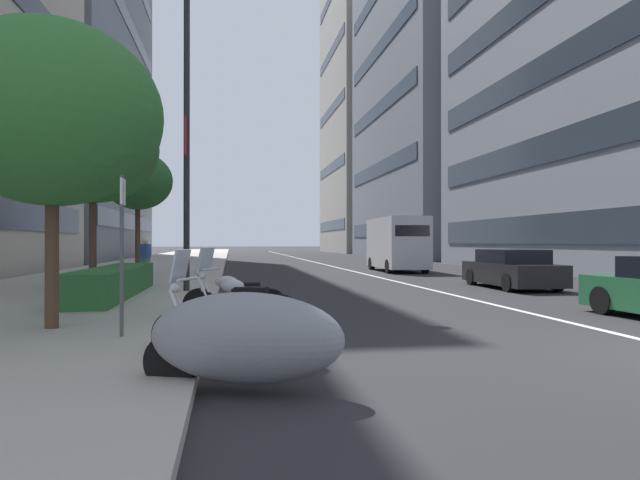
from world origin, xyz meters
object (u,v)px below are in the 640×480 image
object	(u,v)px
motorcycle_far_end_row	(233,299)
pedestrian_on_plaza	(145,258)
street_tree_mid_sidewalk	(138,181)
motorcycle_by_sign_pole	(244,338)
street_tree_far_plaza	(52,115)
parking_sign_by_curb	(122,239)
street_tree_by_lamp_post	(93,149)
street_lamp_with_banners	(198,104)
motorcycle_nearest_camera	(239,305)
car_mid_block_traffic	(512,270)
delivery_van_ahead	(397,243)
motorcycle_second_in_row	(229,329)

from	to	relation	value
motorcycle_far_end_row	pedestrian_on_plaza	bearing A→B (deg)	-61.13
street_tree_mid_sidewalk	pedestrian_on_plaza	xyz separation A→B (m)	(-1.76, -0.57, -3.31)
motorcycle_by_sign_pole	street_tree_far_plaza	world-z (taller)	street_tree_far_plaza
parking_sign_by_curb	street_tree_by_lamp_post	distance (m)	9.63
street_lamp_with_banners	motorcycle_by_sign_pole	bearing A→B (deg)	-174.23
motorcycle_far_end_row	street_tree_mid_sidewalk	bearing A→B (deg)	-60.91
motorcycle_by_sign_pole	street_tree_mid_sidewalk	distance (m)	19.85
motorcycle_nearest_camera	parking_sign_by_curb	size ratio (longest dim) A/B	0.82
street_tree_mid_sidewalk	motorcycle_nearest_camera	bearing A→B (deg)	-164.39
motorcycle_nearest_camera	car_mid_block_traffic	world-z (taller)	motorcycle_nearest_camera
parking_sign_by_curb	street_tree_far_plaza	xyz separation A→B (m)	(1.05, 1.32, 2.09)
motorcycle_nearest_camera	car_mid_block_traffic	bearing A→B (deg)	-114.66
parking_sign_by_curb	motorcycle_nearest_camera	bearing A→B (deg)	-54.55
street_lamp_with_banners	street_tree_by_lamp_post	distance (m)	3.55
street_tree_by_lamp_post	motorcycle_far_end_row	bearing A→B (deg)	-146.80
street_tree_far_plaza	street_tree_mid_sidewalk	world-z (taller)	street_tree_mid_sidewalk
motorcycle_by_sign_pole	pedestrian_on_plaza	bearing A→B (deg)	-58.32
pedestrian_on_plaza	delivery_van_ahead	bearing A→B (deg)	-32.95
street_tree_far_plaza	pedestrian_on_plaza	world-z (taller)	street_tree_far_plaza
street_lamp_with_banners	street_tree_far_plaza	xyz separation A→B (m)	(-6.87, 2.00, -1.97)
street_tree_mid_sidewalk	motorcycle_far_end_row	bearing A→B (deg)	-163.53
motorcycle_far_end_row	parking_sign_by_curb	xyz separation A→B (m)	(-2.45, 1.68, 1.19)
street_lamp_with_banners	street_tree_mid_sidewalk	size ratio (longest dim) A/B	1.76
motorcycle_nearest_camera	street_tree_far_plaza	distance (m)	4.52
street_tree_mid_sidewalk	car_mid_block_traffic	bearing A→B (deg)	-118.00
motorcycle_nearest_camera	delivery_van_ahead	world-z (taller)	delivery_van_ahead
motorcycle_by_sign_pole	car_mid_block_traffic	distance (m)	15.15
motorcycle_far_end_row	street_tree_far_plaza	xyz separation A→B (m)	(-1.40, 3.00, 3.28)
street_lamp_with_banners	motorcycle_second_in_row	bearing A→B (deg)	-174.24
delivery_van_ahead	street_lamp_with_banners	xyz separation A→B (m)	(-12.14, 9.91, 4.15)
delivery_van_ahead	street_tree_far_plaza	world-z (taller)	street_tree_far_plaza
motorcycle_by_sign_pole	parking_sign_by_curb	distance (m)	3.58
motorcycle_by_sign_pole	motorcycle_far_end_row	world-z (taller)	motorcycle_far_end_row
motorcycle_nearest_camera	street_tree_far_plaza	xyz separation A→B (m)	(-0.22, 3.11, 3.28)
street_tree_far_plaza	delivery_van_ahead	bearing A→B (deg)	-32.05
motorcycle_by_sign_pole	car_mid_block_traffic	world-z (taller)	car_mid_block_traffic
motorcycle_second_in_row	parking_sign_by_curb	size ratio (longest dim) A/B	0.88
motorcycle_by_sign_pole	street_tree_by_lamp_post	size ratio (longest dim) A/B	0.38
motorcycle_second_in_row	street_tree_by_lamp_post	bearing A→B (deg)	-48.37
street_tree_far_plaza	street_tree_by_lamp_post	xyz separation A→B (m)	(7.81, 1.19, 0.72)
motorcycle_by_sign_pole	motorcycle_far_end_row	xyz separation A→B (m)	(5.38, 0.09, -0.13)
parking_sign_by_curb	street_tree_by_lamp_post	xyz separation A→B (m)	(8.86, 2.51, 2.81)
motorcycle_far_end_row	street_lamp_with_banners	world-z (taller)	street_lamp_with_banners
motorcycle_far_end_row	street_tree_by_lamp_post	distance (m)	8.63
motorcycle_by_sign_pole	parking_sign_by_curb	size ratio (longest dim) A/B	0.91
motorcycle_nearest_camera	delivery_van_ahead	size ratio (longest dim) A/B	0.34
motorcycle_by_sign_pole	parking_sign_by_curb	bearing A→B (deg)	-38.77
motorcycle_second_in_row	motorcycle_far_end_row	xyz separation A→B (m)	(3.86, -0.06, -0.00)
street_tree_far_plaza	street_tree_by_lamp_post	bearing A→B (deg)	8.67
motorcycle_nearest_camera	street_tree_mid_sidewalk	world-z (taller)	street_tree_mid_sidewalk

